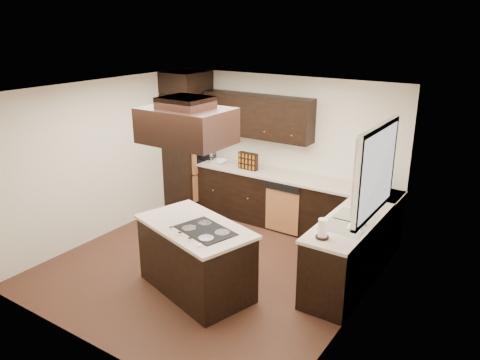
# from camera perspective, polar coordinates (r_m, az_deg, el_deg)

# --- Properties ---
(floor) EXTENTS (4.20, 4.20, 0.02)m
(floor) POSITION_cam_1_polar(r_m,az_deg,el_deg) (6.85, -3.53, -10.45)
(floor) COLOR brown
(floor) RESTS_ON ground
(ceiling) EXTENTS (4.20, 4.20, 0.02)m
(ceiling) POSITION_cam_1_polar(r_m,az_deg,el_deg) (6.03, -4.01, 10.92)
(ceiling) COLOR silver
(ceiling) RESTS_ON ground
(wall_back) EXTENTS (4.20, 0.02, 2.50)m
(wall_back) POSITION_cam_1_polar(r_m,az_deg,el_deg) (8.03, 5.37, 3.71)
(wall_back) COLOR #EFE9CF
(wall_back) RESTS_ON ground
(wall_front) EXTENTS (4.20, 0.02, 2.50)m
(wall_front) POSITION_cam_1_polar(r_m,az_deg,el_deg) (4.95, -18.76, -7.19)
(wall_front) COLOR #EFE9CF
(wall_front) RESTS_ON ground
(wall_left) EXTENTS (0.02, 4.20, 2.50)m
(wall_left) POSITION_cam_1_polar(r_m,az_deg,el_deg) (7.73, -16.34, 2.43)
(wall_left) COLOR #EFE9CF
(wall_left) RESTS_ON ground
(wall_right) EXTENTS (0.02, 4.20, 2.50)m
(wall_right) POSITION_cam_1_polar(r_m,az_deg,el_deg) (5.40, 14.47, -4.53)
(wall_right) COLOR #EFE9CF
(wall_right) RESTS_ON ground
(oven_column) EXTENTS (0.65, 0.75, 2.12)m
(oven_column) POSITION_cam_1_polar(r_m,az_deg,el_deg) (8.72, -6.30, 3.60)
(oven_column) COLOR black
(oven_column) RESTS_ON floor
(wall_oven_face) EXTENTS (0.05, 0.62, 0.78)m
(wall_oven_face) POSITION_cam_1_polar(r_m,az_deg,el_deg) (8.49, -4.48, 3.66)
(wall_oven_face) COLOR #B87745
(wall_oven_face) RESTS_ON oven_column
(base_cabinets_back) EXTENTS (2.93, 0.60, 0.88)m
(base_cabinets_back) POSITION_cam_1_polar(r_m,az_deg,el_deg) (8.01, 4.36, -2.41)
(base_cabinets_back) COLOR black
(base_cabinets_back) RESTS_ON floor
(base_cabinets_right) EXTENTS (0.60, 2.40, 0.88)m
(base_cabinets_right) POSITION_cam_1_polar(r_m,az_deg,el_deg) (6.60, 14.01, -7.79)
(base_cabinets_right) COLOR black
(base_cabinets_right) RESTS_ON floor
(countertop_back) EXTENTS (2.93, 0.63, 0.04)m
(countertop_back) POSITION_cam_1_polar(r_m,az_deg,el_deg) (7.84, 4.39, 0.69)
(countertop_back) COLOR beige
(countertop_back) RESTS_ON base_cabinets_back
(countertop_right) EXTENTS (0.63, 2.40, 0.04)m
(countertop_right) POSITION_cam_1_polar(r_m,az_deg,el_deg) (6.42, 14.21, -4.08)
(countertop_right) COLOR beige
(countertop_right) RESTS_ON base_cabinets_right
(upper_cabinets) EXTENTS (2.00, 0.34, 0.72)m
(upper_cabinets) POSITION_cam_1_polar(r_m,az_deg,el_deg) (7.96, 2.12, 7.79)
(upper_cabinets) COLOR black
(upper_cabinets) RESTS_ON wall_back
(dishwasher_front) EXTENTS (0.60, 0.05, 0.72)m
(dishwasher_front) POSITION_cam_1_polar(r_m,az_deg,el_deg) (7.65, 5.18, -3.82)
(dishwasher_front) COLOR #B87745
(dishwasher_front) RESTS_ON floor
(window_frame) EXTENTS (0.06, 1.32, 1.12)m
(window_frame) POSITION_cam_1_polar(r_m,az_deg,el_deg) (5.77, 16.26, 1.07)
(window_frame) COLOR white
(window_frame) RESTS_ON wall_right
(window_pane) EXTENTS (0.00, 1.20, 1.00)m
(window_pane) POSITION_cam_1_polar(r_m,az_deg,el_deg) (5.76, 16.53, 1.02)
(window_pane) COLOR white
(window_pane) RESTS_ON wall_right
(curtain_left) EXTENTS (0.02, 0.34, 0.90)m
(curtain_left) POSITION_cam_1_polar(r_m,az_deg,el_deg) (5.39, 14.33, 0.56)
(curtain_left) COLOR #F6EDC1
(curtain_left) RESTS_ON wall_right
(curtain_right) EXTENTS (0.02, 0.34, 0.90)m
(curtain_right) POSITION_cam_1_polar(r_m,az_deg,el_deg) (6.16, 16.98, 2.60)
(curtain_right) COLOR #F6EDC1
(curtain_right) RESTS_ON wall_right
(sink_rim) EXTENTS (0.52, 0.84, 0.01)m
(sink_rim) POSITION_cam_1_polar(r_m,az_deg,el_deg) (6.10, 13.23, -4.99)
(sink_rim) COLOR silver
(sink_rim) RESTS_ON countertop_right
(island) EXTENTS (1.67, 1.21, 0.88)m
(island) POSITION_cam_1_polar(r_m,az_deg,el_deg) (6.10, -5.40, -9.58)
(island) COLOR black
(island) RESTS_ON floor
(island_top) EXTENTS (1.74, 1.28, 0.04)m
(island_top) POSITION_cam_1_polar(r_m,az_deg,el_deg) (5.90, -5.54, -5.65)
(island_top) COLOR beige
(island_top) RESTS_ON island
(cooktop) EXTENTS (0.81, 0.65, 0.01)m
(cooktop) POSITION_cam_1_polar(r_m,az_deg,el_deg) (5.72, -4.25, -6.14)
(cooktop) COLOR black
(cooktop) RESTS_ON island_top
(range_hood) EXTENTS (1.05, 0.72, 0.42)m
(range_hood) POSITION_cam_1_polar(r_m,az_deg,el_deg) (5.61, -6.54, 6.61)
(range_hood) COLOR black
(range_hood) RESTS_ON ceiling
(hood_duct) EXTENTS (0.55, 0.50, 0.13)m
(hood_duct) POSITION_cam_1_polar(r_m,az_deg,el_deg) (5.56, -6.65, 9.38)
(hood_duct) COLOR black
(hood_duct) RESTS_ON ceiling
(blender_base) EXTENTS (0.15, 0.15, 0.10)m
(blender_base) POSITION_cam_1_polar(r_m,az_deg,el_deg) (8.40, -3.30, 2.46)
(blender_base) COLOR silver
(blender_base) RESTS_ON countertop_back
(blender_pitcher) EXTENTS (0.13, 0.13, 0.26)m
(blender_pitcher) POSITION_cam_1_polar(r_m,az_deg,el_deg) (8.35, -3.33, 3.64)
(blender_pitcher) COLOR silver
(blender_pitcher) RESTS_ON blender_base
(spice_rack) EXTENTS (0.36, 0.09, 0.29)m
(spice_rack) POSITION_cam_1_polar(r_m,az_deg,el_deg) (7.97, 0.99, 2.32)
(spice_rack) COLOR black
(spice_rack) RESTS_ON countertop_back
(mixing_bowl) EXTENTS (0.25, 0.25, 0.06)m
(mixing_bowl) POSITION_cam_1_polar(r_m,az_deg,el_deg) (8.36, -2.49, 2.26)
(mixing_bowl) COLOR white
(mixing_bowl) RESTS_ON countertop_back
(soap_bottle) EXTENTS (0.11, 0.11, 0.20)m
(soap_bottle) POSITION_cam_1_polar(r_m,az_deg,el_deg) (6.47, 14.15, -2.72)
(soap_bottle) COLOR white
(soap_bottle) RESTS_ON countertop_right
(paper_towel) EXTENTS (0.15, 0.15, 0.24)m
(paper_towel) POSITION_cam_1_polar(r_m,az_deg,el_deg) (5.56, 10.05, -5.87)
(paper_towel) COLOR white
(paper_towel) RESTS_ON countertop_right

